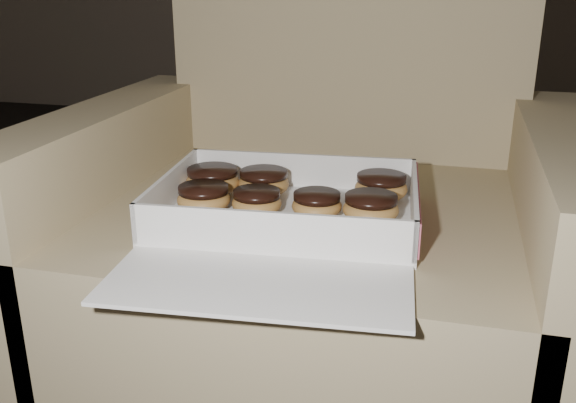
{
  "coord_description": "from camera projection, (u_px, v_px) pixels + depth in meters",
  "views": [
    {
      "loc": [
        0.52,
        -0.86,
        0.71
      ],
      "look_at": [
        0.31,
        -0.04,
        0.41
      ],
      "focal_mm": 40.0,
      "sensor_mm": 36.0,
      "label": 1
    }
  ],
  "objects": [
    {
      "name": "donut_d",
      "position": [
        257.0,
        202.0,
        0.9
      ],
      "size": [
        0.07,
        0.07,
        0.04
      ],
      "color": "#C48D44",
      "rests_on": "bakery_box"
    },
    {
      "name": "donut_b",
      "position": [
        371.0,
        208.0,
        0.87
      ],
      "size": [
        0.08,
        0.08,
        0.04
      ],
      "color": "#C48D44",
      "rests_on": "bakery_box"
    },
    {
      "name": "crumb_d",
      "position": [
        344.0,
        245.0,
        0.8
      ],
      "size": [
        0.01,
        0.01,
        0.0
      ],
      "primitive_type": "ellipsoid",
      "color": "black",
      "rests_on": "bakery_box"
    },
    {
      "name": "armchair",
      "position": [
        319.0,
        254.0,
        1.07
      ],
      "size": [
        0.81,
        0.69,
        0.85
      ],
      "color": "tan",
      "rests_on": "floor"
    },
    {
      "name": "crumb_b",
      "position": [
        195.0,
        218.0,
        0.89
      ],
      "size": [
        0.01,
        0.01,
        0.0
      ],
      "primitive_type": "ellipsoid",
      "color": "black",
      "rests_on": "bakery_box"
    },
    {
      "name": "donut_e",
      "position": [
        317.0,
        204.0,
        0.89
      ],
      "size": [
        0.07,
        0.07,
        0.04
      ],
      "color": "#C48D44",
      "rests_on": "bakery_box"
    },
    {
      "name": "donut_g",
      "position": [
        381.0,
        187.0,
        0.95
      ],
      "size": [
        0.08,
        0.08,
        0.04
      ],
      "color": "#C48D44",
      "rests_on": "bakery_box"
    },
    {
      "name": "floor",
      "position": [
        127.0,
        393.0,
        1.15
      ],
      "size": [
        4.5,
        4.5,
        0.0
      ],
      "primitive_type": "plane",
      "color": "black",
      "rests_on": "ground"
    },
    {
      "name": "donut_f",
      "position": [
        264.0,
        182.0,
        0.98
      ],
      "size": [
        0.08,
        0.08,
        0.04
      ],
      "color": "#C48D44",
      "rests_on": "bakery_box"
    },
    {
      "name": "donut_c",
      "position": [
        204.0,
        198.0,
        0.91
      ],
      "size": [
        0.08,
        0.08,
        0.04
      ],
      "color": "#C48D44",
      "rests_on": "bakery_box"
    },
    {
      "name": "donut_a",
      "position": [
        213.0,
        180.0,
        0.98
      ],
      "size": [
        0.08,
        0.08,
        0.04
      ],
      "color": "#C48D44",
      "rests_on": "bakery_box"
    },
    {
      "name": "crumb_a",
      "position": [
        179.0,
        219.0,
        0.88
      ],
      "size": [
        0.01,
        0.01,
        0.0
      ],
      "primitive_type": "ellipsoid",
      "color": "black",
      "rests_on": "bakery_box"
    },
    {
      "name": "crumb_c",
      "position": [
        325.0,
        224.0,
        0.87
      ],
      "size": [
        0.01,
        0.01,
        0.0
      ],
      "primitive_type": "ellipsoid",
      "color": "black",
      "rests_on": "bakery_box"
    },
    {
      "name": "bakery_box",
      "position": [
        285.0,
        222.0,
        0.87
      ],
      "size": [
        0.38,
        0.44,
        0.06
      ],
      "rotation": [
        0.0,
        0.0,
        0.08
      ],
      "color": "white",
      "rests_on": "armchair"
    }
  ]
}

